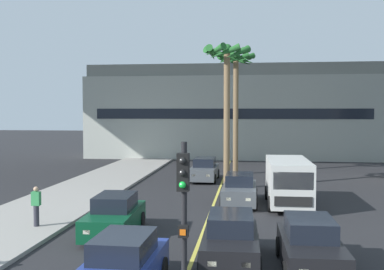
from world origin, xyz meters
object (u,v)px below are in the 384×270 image
(traffic_light_median_near, at_px, (184,215))
(pedestrian_mid_block, at_px, (36,206))
(car_queue_front, at_px, (240,190))
(car_queue_fourth, at_px, (115,216))
(car_queue_sixth, at_px, (122,268))
(delivery_van, at_px, (288,181))
(car_queue_fifth, at_px, (231,240))
(palm_tree_near_median, at_px, (226,72))
(palm_tree_mid_median, at_px, (236,76))
(car_queue_second, at_px, (310,246))
(car_queue_third, at_px, (204,170))

(traffic_light_median_near, relative_size, pedestrian_mid_block, 2.59)
(car_queue_front, distance_m, car_queue_fourth, 8.15)
(car_queue_sixth, height_order, traffic_light_median_near, traffic_light_median_near)
(delivery_van, bearing_deg, traffic_light_median_near, -102.60)
(car_queue_fifth, relative_size, car_queue_sixth, 1.00)
(car_queue_fourth, distance_m, pedestrian_mid_block, 3.39)
(delivery_van, distance_m, palm_tree_near_median, 8.24)
(car_queue_sixth, bearing_deg, car_queue_front, 77.27)
(traffic_light_median_near, bearing_deg, car_queue_sixth, 128.56)
(car_queue_front, relative_size, palm_tree_mid_median, 0.44)
(car_queue_front, xyz_separation_m, car_queue_second, (2.34, -9.79, 0.00))
(car_queue_fifth, bearing_deg, delivery_van, 74.67)
(palm_tree_near_median, bearing_deg, car_queue_second, -77.12)
(car_queue_second, xyz_separation_m, pedestrian_mid_block, (-10.41, 3.47, 0.28))
(car_queue_fourth, bearing_deg, palm_tree_near_median, 71.20)
(car_queue_sixth, bearing_deg, pedestrian_mid_block, 130.95)
(car_queue_second, height_order, palm_tree_near_median, palm_tree_near_median)
(palm_tree_near_median, bearing_deg, palm_tree_mid_median, 86.97)
(car_queue_fifth, height_order, pedestrian_mid_block, pedestrian_mid_block)
(palm_tree_near_median, bearing_deg, car_queue_fourth, -108.80)
(car_queue_second, height_order, car_queue_third, same)
(car_queue_front, xyz_separation_m, palm_tree_near_median, (-0.92, 4.46, 6.45))
(car_queue_third, relative_size, car_queue_sixth, 1.00)
(car_queue_second, relative_size, car_queue_fifth, 1.00)
(palm_tree_mid_median, xyz_separation_m, pedestrian_mid_block, (-7.51, -17.63, -6.48))
(delivery_van, xyz_separation_m, traffic_light_median_near, (-3.27, -14.65, 1.43))
(car_queue_sixth, height_order, palm_tree_near_median, palm_tree_near_median)
(car_queue_fourth, height_order, traffic_light_median_near, traffic_light_median_near)
(delivery_van, relative_size, traffic_light_median_near, 1.25)
(palm_tree_near_median, bearing_deg, car_queue_front, -78.33)
(car_queue_front, bearing_deg, traffic_light_median_near, -93.18)
(car_queue_third, distance_m, pedestrian_mid_block, 15.24)
(car_queue_fourth, xyz_separation_m, car_queue_fifth, (4.62, -2.81, 0.00))
(car_queue_second, bearing_deg, car_queue_third, 105.56)
(car_queue_second, xyz_separation_m, palm_tree_near_median, (-3.26, 14.26, 6.45))
(car_queue_fourth, distance_m, car_queue_fifth, 5.41)
(car_queue_second, xyz_separation_m, car_queue_fourth, (-7.05, 3.14, 0.00))
(car_queue_second, height_order, car_queue_fourth, same)
(pedestrian_mid_block, bearing_deg, palm_tree_mid_median, 66.93)
(car_queue_second, relative_size, delivery_van, 0.78)
(car_queue_second, bearing_deg, delivery_van, 89.34)
(pedestrian_mid_block, bearing_deg, palm_tree_near_median, 56.46)
(palm_tree_mid_median, bearing_deg, pedestrian_mid_block, -113.07)
(car_queue_third, height_order, car_queue_sixth, same)
(car_queue_sixth, bearing_deg, car_queue_fourth, 108.38)
(delivery_van, bearing_deg, palm_tree_near_median, 125.74)
(car_queue_fourth, distance_m, palm_tree_near_median, 13.40)
(car_queue_third, distance_m, delivery_van, 9.57)
(car_queue_fourth, relative_size, pedestrian_mid_block, 2.57)
(car_queue_front, height_order, traffic_light_median_near, traffic_light_median_near)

